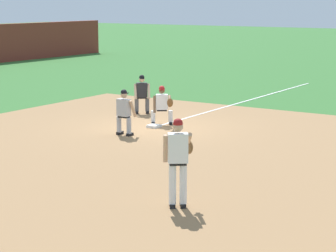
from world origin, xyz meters
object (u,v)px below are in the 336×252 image
(baseball, at_px, (169,149))
(first_baseman, at_px, (162,104))
(umpire, at_px, (142,93))
(baserunner, at_px, (124,110))
(first_base_bag, at_px, (154,126))
(pitcher, at_px, (179,157))

(baseball, xyz_separation_m, first_baseman, (3.18, 2.31, 0.69))
(first_baseman, xyz_separation_m, umpire, (1.48, 1.90, 0.06))
(first_baseman, relative_size, baserunner, 0.92)
(first_base_bag, relative_size, pitcher, 0.20)
(baseball, height_order, umpire, umpire)
(umpire, bearing_deg, baserunner, -152.69)
(pitcher, relative_size, first_baseman, 1.39)
(baseball, height_order, pitcher, pitcher)
(first_base_bag, xyz_separation_m, umpire, (2.04, 1.93, 0.75))
(baserunner, relative_size, umpire, 1.00)
(pitcher, xyz_separation_m, baserunner, (5.26, 5.31, -0.27))
(first_base_bag, distance_m, umpire, 2.90)
(pitcher, height_order, first_baseman, pitcher)
(baseball, relative_size, first_baseman, 0.06)
(pitcher, xyz_separation_m, umpire, (8.88, 7.18, -0.27))
(pitcher, distance_m, first_baseman, 9.09)
(baseball, xyz_separation_m, umpire, (4.66, 4.21, 0.76))
(first_base_bag, distance_m, first_baseman, 0.88)
(first_baseman, distance_m, umpire, 2.41)
(pitcher, bearing_deg, umpire, 38.96)
(pitcher, bearing_deg, first_baseman, 35.50)
(baseball, distance_m, first_baseman, 3.99)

